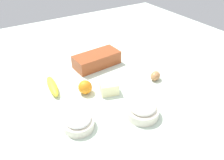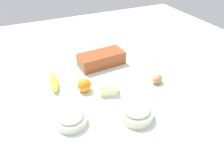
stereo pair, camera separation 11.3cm
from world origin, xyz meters
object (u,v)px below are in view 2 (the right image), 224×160
(banana, at_px, (54,82))
(loaf_pan, at_px, (101,59))
(butter_block, at_px, (108,88))
(flour_bowl, at_px, (136,112))
(sugar_bowl, at_px, (71,118))
(orange_fruit, at_px, (84,85))
(egg_near_butter, at_px, (157,79))

(banana, bearing_deg, loaf_pan, 16.57)
(loaf_pan, bearing_deg, butter_block, -109.65)
(flour_bowl, relative_size, banana, 0.79)
(loaf_pan, xyz_separation_m, sugar_bowl, (-0.31, -0.41, -0.01))
(loaf_pan, distance_m, orange_fruit, 0.28)
(loaf_pan, height_order, sugar_bowl, loaf_pan)
(loaf_pan, distance_m, flour_bowl, 0.49)
(butter_block, height_order, egg_near_butter, butter_block)
(loaf_pan, bearing_deg, flour_bowl, -98.03)
(egg_near_butter, bearing_deg, butter_block, 173.72)
(banana, xyz_separation_m, orange_fruit, (0.13, -0.12, 0.02))
(sugar_bowl, xyz_separation_m, orange_fruit, (0.13, 0.20, 0.01))
(flour_bowl, xyz_separation_m, banana, (-0.28, 0.40, -0.01))
(sugar_bowl, distance_m, butter_block, 0.27)
(loaf_pan, relative_size, egg_near_butter, 4.38)
(sugar_bowl, bearing_deg, loaf_pan, 53.07)
(loaf_pan, height_order, egg_near_butter, loaf_pan)
(orange_fruit, bearing_deg, sugar_bowl, -122.65)
(sugar_bowl, height_order, egg_near_butter, sugar_bowl)
(flour_bowl, distance_m, orange_fruit, 0.32)
(orange_fruit, xyz_separation_m, butter_block, (0.10, -0.07, -0.01))
(butter_block, xyz_separation_m, egg_near_butter, (0.28, -0.03, -0.00))
(loaf_pan, bearing_deg, banana, -167.45)
(flour_bowl, height_order, egg_near_butter, flour_bowl)
(loaf_pan, height_order, flour_bowl, loaf_pan)
(loaf_pan, relative_size, sugar_bowl, 2.16)
(loaf_pan, distance_m, banana, 0.33)
(loaf_pan, xyz_separation_m, orange_fruit, (-0.18, -0.21, -0.01))
(banana, distance_m, egg_near_butter, 0.56)
(banana, distance_m, butter_block, 0.30)
(banana, bearing_deg, egg_near_butter, -22.48)
(orange_fruit, distance_m, egg_near_butter, 0.40)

